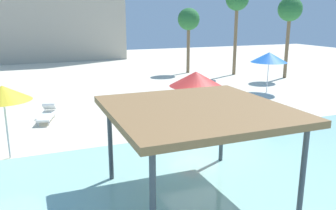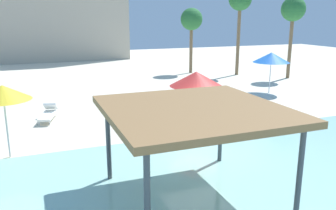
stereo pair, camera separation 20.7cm
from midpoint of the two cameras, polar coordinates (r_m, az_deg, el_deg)
ground_plane at (r=13.68m, az=4.90°, el=-7.00°), size 80.00×80.00×0.00m
shade_pavilion at (r=9.30m, az=4.10°, el=-1.20°), size 4.57×4.57×2.63m
beach_umbrella_yellow_0 at (r=13.34m, az=-25.67°, el=1.73°), size 1.90×1.90×2.65m
beach_umbrella_red_2 at (r=15.52m, az=4.16°, el=4.26°), size 2.34×2.34×2.59m
beach_umbrella_blue_3 at (r=23.87m, az=15.85°, el=7.47°), size 2.35×2.35×2.66m
lounge_chair_1 at (r=18.06m, az=-19.33°, el=-1.37°), size 1.07×1.99×0.74m
lounge_chair_2 at (r=21.00m, az=9.39°, el=1.38°), size 1.31×1.98×0.74m
palm_tree_0 at (r=30.12m, az=19.00°, el=14.21°), size 1.90×1.90×6.41m
palm_tree_1 at (r=31.25m, az=3.18°, el=13.54°), size 1.90×1.90×5.62m
palm_tree_2 at (r=30.72m, az=10.97°, el=16.17°), size 1.90×1.90×7.25m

